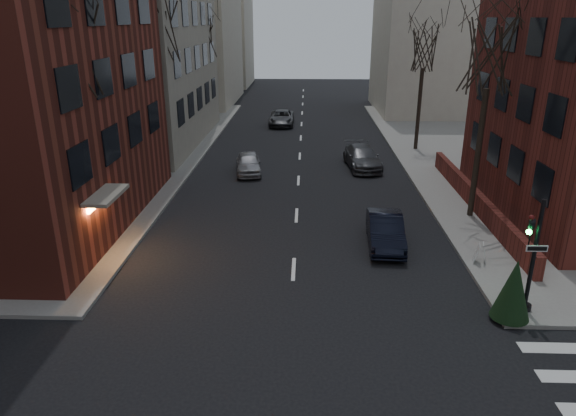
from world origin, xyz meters
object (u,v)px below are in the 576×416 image
object	(u,v)px
tree_right_a	(491,53)
streetlamp_near	(153,118)
car_lane_silver	(248,163)
car_lane_gray	(362,157)
car_lane_far	(282,118)
traffic_signal	(531,263)
parked_sedan	(385,231)
tree_left_c	(201,36)
streetlamp_far	(214,78)
sandwich_board	(480,253)
tree_right_b	(424,47)
tree_left_b	(155,28)
evergreen_shrub	(513,289)
tree_left_a	(70,47)

from	to	relation	value
tree_right_a	streetlamp_near	xyz separation A→B (m)	(-17.00, 4.00, -3.79)
car_lane_silver	car_lane_gray	distance (m)	7.68
car_lane_far	traffic_signal	bearing A→B (deg)	-72.96
traffic_signal	car_lane_far	world-z (taller)	traffic_signal
parked_sedan	tree_left_c	bearing A→B (deg)	119.57
streetlamp_far	sandwich_board	size ratio (longest dim) A/B	7.63
tree_right_b	car_lane_silver	size ratio (longest dim) A/B	2.35
tree_left_b	car_lane_gray	bearing A→B (deg)	4.70
tree_left_b	car_lane_silver	size ratio (longest dim) A/B	2.77
tree_left_c	tree_right_a	xyz separation A→B (m)	(17.60, -22.00, 0.00)
tree_right_b	streetlamp_near	xyz separation A→B (m)	(-17.00, -10.00, -3.35)
evergreen_shrub	car_lane_far	bearing A→B (deg)	105.55
parked_sedan	sandwich_board	size ratio (longest dim) A/B	5.14
sandwich_board	evergreen_shrub	xyz separation A→B (m)	(-0.30, -4.11, 0.64)
tree_right_a	evergreen_shrub	bearing A→B (deg)	-98.97
car_lane_gray	tree_left_a	bearing A→B (deg)	-140.79
tree_left_b	tree_right_b	world-z (taller)	tree_left_b
tree_left_a	parked_sedan	xyz separation A→B (m)	(12.80, 0.49, -7.77)
tree_right_b	evergreen_shrub	size ratio (longest dim) A/B	4.37
sandwich_board	traffic_signal	bearing A→B (deg)	-68.69
evergreen_shrub	parked_sedan	bearing A→B (deg)	118.86
tree_right_a	streetlamp_far	size ratio (longest dim) A/B	1.55
streetlamp_near	parked_sedan	distance (m)	14.76
streetlamp_far	car_lane_silver	bearing A→B (deg)	-73.37
tree_left_a	evergreen_shrub	distance (m)	18.50
tree_right_a	evergreen_shrub	size ratio (longest dim) A/B	4.63
car_lane_silver	parked_sedan	bearing A→B (deg)	-64.49
parked_sedan	evergreen_shrub	bearing A→B (deg)	-58.22
tree_left_a	tree_left_c	distance (m)	26.00
streetlamp_near	car_lane_far	xyz separation A→B (m)	(6.34, 19.44, -3.56)
car_lane_silver	streetlamp_near	bearing A→B (deg)	-152.12
sandwich_board	streetlamp_far	bearing A→B (deg)	134.18
tree_left_b	car_lane_gray	xyz separation A→B (m)	(13.04, 1.07, -8.19)
tree_left_b	car_lane_far	world-z (taller)	tree_left_b
streetlamp_near	sandwich_board	size ratio (longest dim) A/B	7.63
parked_sedan	car_lane_far	distance (m)	27.58
car_lane_silver	sandwich_board	distance (m)	16.90
tree_left_a	tree_right_b	size ratio (longest dim) A/B	1.12
tree_left_a	parked_sedan	bearing A→B (deg)	2.19
parked_sedan	car_lane_gray	bearing A→B (deg)	91.82
tree_left_a	tree_left_b	world-z (taller)	tree_left_b
tree_right_a	parked_sedan	xyz separation A→B (m)	(-4.80, -3.51, -7.33)
tree_left_c	streetlamp_near	world-z (taller)	tree_left_c
streetlamp_near	sandwich_board	xyz separation A→B (m)	(15.80, -9.39, -3.68)
streetlamp_near	streetlamp_far	bearing A→B (deg)	90.00
parked_sedan	evergreen_shrub	xyz separation A→B (m)	(3.30, -5.99, 0.50)
tree_left_c	streetlamp_far	size ratio (longest dim) A/B	1.55
tree_left_b	evergreen_shrub	bearing A→B (deg)	-47.39
sandwich_board	parked_sedan	bearing A→B (deg)	168.30
traffic_signal	car_lane_far	bearing A→B (deg)	106.81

